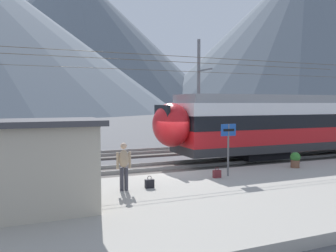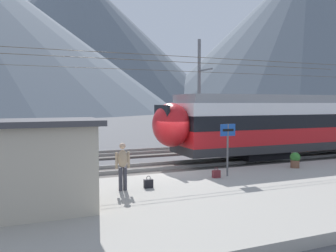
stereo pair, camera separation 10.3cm
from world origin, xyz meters
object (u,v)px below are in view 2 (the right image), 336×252
(catenary_mast_far_side, at_px, (200,92))
(potted_plant_platform_edge, at_px, (295,159))
(handbag_beside_passenger, at_px, (148,183))
(passenger_walking, at_px, (123,164))
(platform_shelter, at_px, (12,167))
(handbag_near_sign, at_px, (216,174))
(platform_sign, at_px, (228,138))

(catenary_mast_far_side, xyz_separation_m, potted_plant_platform_edge, (-0.50, -10.75, -3.50))
(handbag_beside_passenger, height_order, potted_plant_platform_edge, potted_plant_platform_edge)
(catenary_mast_far_side, bearing_deg, passenger_walking, -127.93)
(handbag_beside_passenger, relative_size, platform_shelter, 0.09)
(passenger_walking, xyz_separation_m, potted_plant_platform_edge, (8.73, 1.09, -0.54))
(handbag_beside_passenger, distance_m, potted_plant_platform_edge, 7.85)
(handbag_near_sign, bearing_deg, handbag_beside_passenger, -170.01)
(platform_sign, xyz_separation_m, handbag_beside_passenger, (-3.76, -0.68, -1.45))
(catenary_mast_far_side, distance_m, passenger_walking, 15.30)
(catenary_mast_far_side, xyz_separation_m, platform_sign, (-4.51, -11.15, -2.29))
(handbag_beside_passenger, xyz_separation_m, platform_shelter, (-4.46, -1.47, 1.17))
(platform_sign, distance_m, handbag_near_sign, 1.58)
(platform_sign, relative_size, platform_shelter, 0.46)
(platform_sign, relative_size, handbag_near_sign, 5.03)
(potted_plant_platform_edge, bearing_deg, platform_shelter, -168.22)
(platform_shelter, bearing_deg, platform_sign, 14.63)
(passenger_walking, bearing_deg, handbag_near_sign, 7.83)
(platform_shelter, bearing_deg, handbag_beside_passenger, 18.23)
(passenger_walking, distance_m, platform_shelter, 3.82)
(potted_plant_platform_edge, distance_m, platform_shelter, 12.53)
(catenary_mast_far_side, height_order, handbag_near_sign, catenary_mast_far_side)
(handbag_beside_passenger, height_order, platform_shelter, platform_shelter)
(potted_plant_platform_edge, relative_size, platform_shelter, 0.15)
(handbag_near_sign, bearing_deg, passenger_walking, -172.17)
(catenary_mast_far_side, xyz_separation_m, handbag_beside_passenger, (-8.27, -11.83, -3.75))
(passenger_walking, bearing_deg, catenary_mast_far_side, 52.07)
(catenary_mast_far_side, xyz_separation_m, handbag_near_sign, (-5.11, -11.28, -3.75))
(platform_shelter, bearing_deg, potted_plant_platform_edge, 11.78)
(platform_sign, bearing_deg, passenger_walking, -171.71)
(passenger_walking, relative_size, handbag_beside_passenger, 3.81)
(catenary_mast_far_side, bearing_deg, platform_sign, -112.00)
(catenary_mast_far_side, xyz_separation_m, platform_shelter, (-12.74, -13.30, -2.57))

